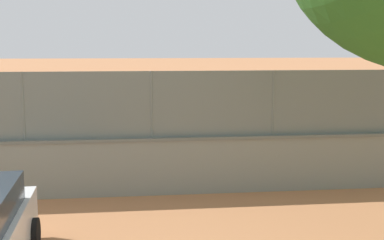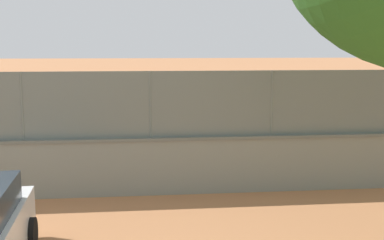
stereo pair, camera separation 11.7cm
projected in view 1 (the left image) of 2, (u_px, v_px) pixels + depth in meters
The scene contains 8 objects.
ground_plane at pixel (140, 125), 23.71m from camera, with size 260.00×260.00×0.00m, color #B27247.
perimeter_wall at pixel (27, 169), 12.25m from camera, with size 32.57×0.61×1.51m.
fence_panel_on_wall at pixel (23, 106), 12.01m from camera, with size 31.98×0.26×1.71m.
player_near_wall_returning at pixel (218, 103), 25.16m from camera, with size 1.22×0.71×1.58m.
player_crossing_court at pixel (232, 114), 21.28m from camera, with size 0.90×0.99×1.49m.
sports_ball at pixel (219, 99), 22.64m from camera, with size 0.15×0.15×0.15m, color orange.
spare_ball_by_wall at pixel (358, 169), 15.09m from camera, with size 0.09×0.09×0.09m, color #3399D8.
courtside_bench at pixel (239, 157), 14.92m from camera, with size 1.60×0.39×0.87m.
Camera 1 is at (0.21, 23.53, 3.86)m, focal length 45.14 mm.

